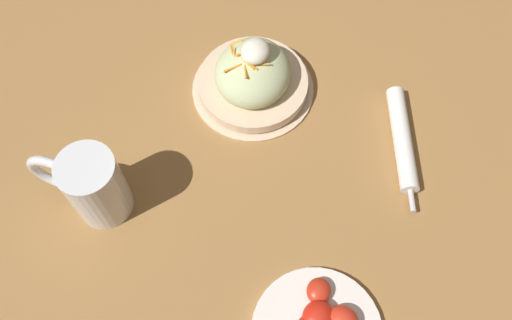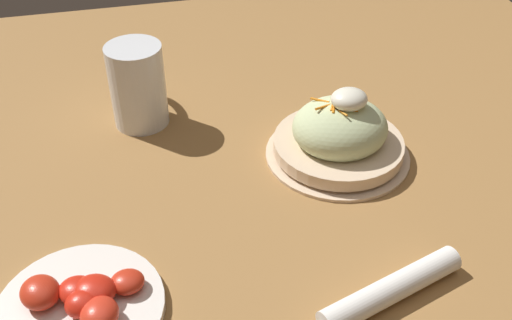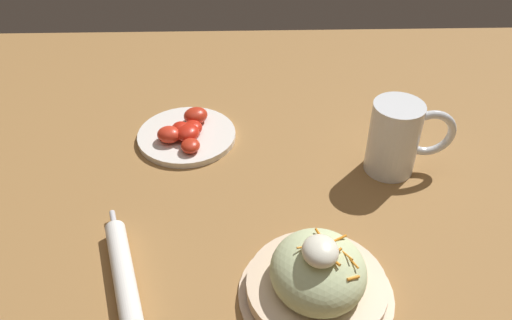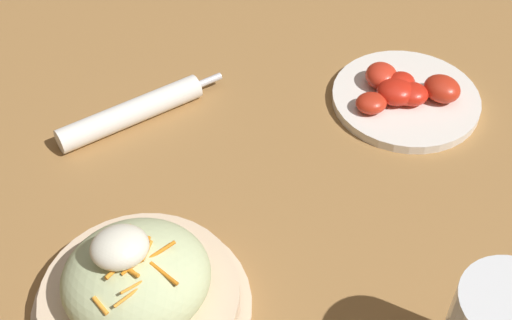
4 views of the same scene
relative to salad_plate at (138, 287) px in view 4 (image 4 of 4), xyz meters
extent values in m
plane|color=#9E703D|center=(-0.14, -0.09, -0.04)|extent=(1.43, 1.43, 0.00)
cylinder|color=beige|center=(0.00, 0.00, -0.03)|extent=(0.21, 0.21, 0.01)
cylinder|color=beige|center=(0.00, 0.00, -0.02)|extent=(0.19, 0.19, 0.02)
ellipsoid|color=beige|center=(0.00, 0.00, 0.01)|extent=(0.14, 0.13, 0.08)
cylinder|color=orange|center=(0.00, 0.02, 0.05)|extent=(0.02, 0.02, 0.01)
cylinder|color=orange|center=(-0.01, 0.00, 0.05)|extent=(0.01, 0.02, 0.01)
cylinder|color=orange|center=(0.01, 0.04, 0.05)|extent=(0.03, 0.02, 0.00)
cylinder|color=orange|center=(-0.01, -0.02, 0.05)|extent=(0.01, 0.03, 0.01)
cylinder|color=orange|center=(0.03, 0.04, 0.04)|extent=(0.01, 0.02, 0.01)
cylinder|color=orange|center=(0.01, 0.01, 0.05)|extent=(0.02, 0.02, 0.00)
cylinder|color=orange|center=(-0.02, 0.03, 0.05)|extent=(0.02, 0.03, 0.01)
cylinder|color=orange|center=(0.00, -0.01, 0.05)|extent=(0.03, 0.01, 0.01)
cylinder|color=orange|center=(0.01, 0.01, 0.05)|extent=(0.03, 0.02, 0.01)
cylinder|color=orange|center=(0.00, 0.02, 0.05)|extent=(0.02, 0.01, 0.00)
cylinder|color=orange|center=(-0.01, 0.00, 0.05)|extent=(0.02, 0.03, 0.01)
cylinder|color=orange|center=(-0.03, 0.00, 0.05)|extent=(0.03, 0.01, 0.01)
cylinder|color=orange|center=(0.00, 0.03, 0.05)|extent=(0.03, 0.02, 0.01)
cylinder|color=orange|center=(0.01, 0.00, 0.05)|extent=(0.02, 0.01, 0.00)
ellipsoid|color=white|center=(0.01, 0.00, 0.06)|extent=(0.05, 0.05, 0.03)
cylinder|color=white|center=(-0.03, -0.27, -0.02)|extent=(0.19, 0.08, 0.03)
cylinder|color=silver|center=(-0.14, -0.30, -0.02)|extent=(0.04, 0.02, 0.01)
cylinder|color=white|center=(-0.37, -0.20, -0.03)|extent=(0.19, 0.19, 0.01)
ellipsoid|color=red|center=(-0.32, -0.19, -0.01)|extent=(0.04, 0.04, 0.02)
ellipsoid|color=red|center=(-0.37, -0.21, -0.01)|extent=(0.05, 0.04, 0.03)
ellipsoid|color=red|center=(-0.35, -0.20, -0.01)|extent=(0.06, 0.06, 0.03)
ellipsoid|color=red|center=(-0.37, -0.19, -0.01)|extent=(0.05, 0.05, 0.02)
ellipsoid|color=red|center=(-0.41, -0.19, -0.01)|extent=(0.06, 0.06, 0.03)
ellipsoid|color=red|center=(-0.35, -0.23, -0.01)|extent=(0.05, 0.05, 0.03)
ellipsoid|color=red|center=(-0.37, -0.20, -0.01)|extent=(0.05, 0.05, 0.02)
camera|label=1|loc=(-0.52, -0.16, 0.77)|focal=38.42mm
camera|label=2|loc=(-0.28, -0.65, 0.50)|focal=41.69mm
camera|label=3|loc=(0.46, -0.09, 0.56)|focal=37.34mm
camera|label=4|loc=(0.00, 0.38, 0.55)|focal=48.48mm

